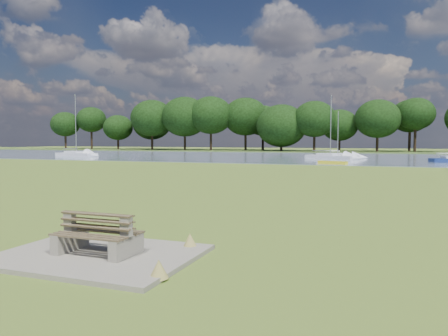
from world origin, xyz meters
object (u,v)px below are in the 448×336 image
(kayak, at_px, (333,163))
(sailboat_0, at_px, (76,153))
(bench_pair, at_px, (98,236))
(sailboat_1, at_px, (330,156))
(sailboat_5, at_px, (337,155))

(kayak, relative_size, sailboat_0, 0.33)
(bench_pair, relative_size, sailboat_1, 0.22)
(bench_pair, xyz_separation_m, sailboat_0, (-37.68, 45.45, 0.04))
(kayak, relative_size, sailboat_1, 0.37)
(sailboat_0, height_order, sailboat_5, sailboat_0)
(sailboat_1, bearing_deg, bench_pair, -66.07)
(bench_pair, distance_m, sailboat_0, 59.04)
(kayak, xyz_separation_m, sailboat_1, (-1.76, 12.17, 0.28))
(sailboat_0, bearing_deg, sailboat_5, 20.79)
(sailboat_1, xyz_separation_m, sailboat_5, (0.71, 2.08, -0.02))
(sailboat_5, bearing_deg, sailboat_0, -168.57)
(sailboat_5, bearing_deg, kayak, -84.74)
(bench_pair, height_order, kayak, bench_pair)
(bench_pair, distance_m, sailboat_5, 52.26)
(bench_pair, relative_size, kayak, 0.58)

